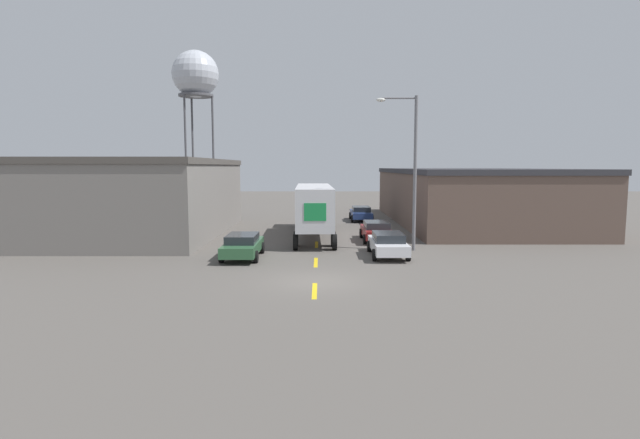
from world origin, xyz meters
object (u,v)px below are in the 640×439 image
at_px(semi_truck, 313,206).
at_px(street_lamp, 410,163).
at_px(parked_car_right_mid, 376,230).
at_px(parked_car_right_near, 387,243).
at_px(water_tower, 195,76).
at_px(parked_car_right_far, 360,213).
at_px(parked_car_left_near, 242,245).

bearing_deg(semi_truck, street_lamp, -47.68).
distance_m(parked_car_right_mid, parked_car_right_near, 5.81).
relative_size(semi_truck, street_lamp, 1.52).
bearing_deg(water_tower, street_lamp, -60.22).
bearing_deg(parked_car_right_near, water_tower, 116.85).
xyz_separation_m(water_tower, street_lamp, (22.08, -38.57, -11.90)).
height_order(water_tower, street_lamp, water_tower).
height_order(parked_car_right_far, parked_car_right_near, same).
distance_m(water_tower, street_lamp, 46.01).
height_order(parked_car_left_near, water_tower, water_tower).
distance_m(semi_truck, parked_car_right_mid, 5.08).
xyz_separation_m(parked_car_left_near, parked_car_right_near, (8.11, 0.56, 0.00)).
xyz_separation_m(parked_car_right_near, water_tower, (-20.51, 40.52, 16.42)).
bearing_deg(water_tower, parked_car_right_mid, -59.42).
relative_size(parked_car_right_far, parked_car_right_mid, 1.00).
bearing_deg(parked_car_right_far, parked_car_left_near, -113.00).
bearing_deg(water_tower, parked_car_right_far, -46.97).
xyz_separation_m(semi_truck, parked_car_right_far, (4.29, 10.48, -1.52)).
bearing_deg(parked_car_right_near, parked_car_left_near, -176.07).
height_order(parked_car_right_mid, street_lamp, street_lamp).
relative_size(parked_car_right_near, street_lamp, 0.52).
relative_size(semi_truck, water_tower, 0.68).
distance_m(parked_car_right_mid, water_tower, 43.53).
bearing_deg(parked_car_right_near, street_lamp, 51.17).
relative_size(semi_truck, parked_car_right_near, 2.94).
height_order(semi_truck, street_lamp, street_lamp).
distance_m(semi_truck, parked_car_left_near, 9.55).
bearing_deg(parked_car_right_mid, street_lamp, -67.91).
distance_m(parked_car_right_far, parked_car_right_near, 18.55).
bearing_deg(street_lamp, parked_car_right_far, 95.39).
bearing_deg(parked_car_right_far, street_lamp, -84.61).
height_order(semi_truck, parked_car_right_mid, semi_truck).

